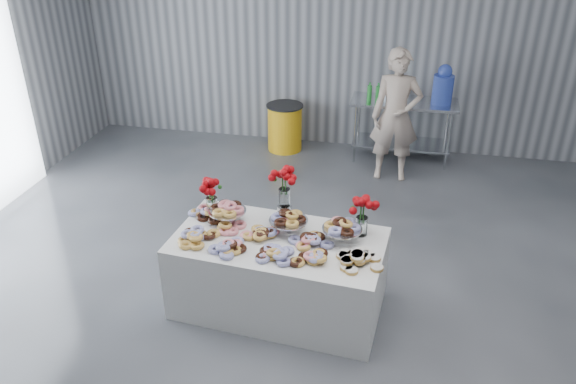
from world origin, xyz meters
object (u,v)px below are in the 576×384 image
trash_barrel (285,127)px  person (396,116)px  display_table (279,273)px  water_jug (443,86)px  prep_table (403,120)px

trash_barrel → person: bearing=-20.9°
display_table → trash_barrel: display_table is taller
water_jug → person: (-0.60, -0.63, -0.26)m
display_table → prep_table: size_ratio=1.27×
display_table → water_jug: bearing=67.5°
water_jug → person: size_ratio=0.31×
display_table → person: (0.92, 3.04, 0.52)m
prep_table → trash_barrel: (-1.75, -0.00, -0.26)m
display_table → water_jug: (1.52, 3.67, 0.77)m
person → trash_barrel: bearing=156.1°
water_jug → person: bearing=-133.6°
display_table → trash_barrel: 3.74m
prep_table → trash_barrel: bearing=-180.0°
trash_barrel → prep_table: bearing=0.0°
water_jug → trash_barrel: (-2.25, 0.00, -0.79)m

